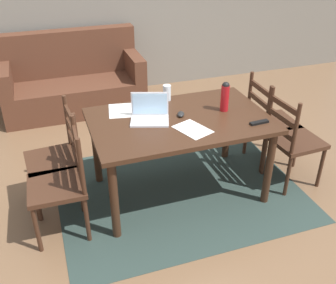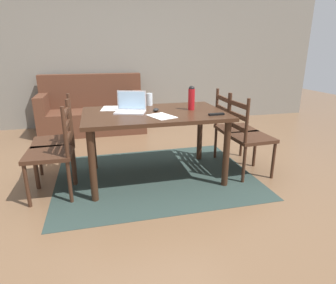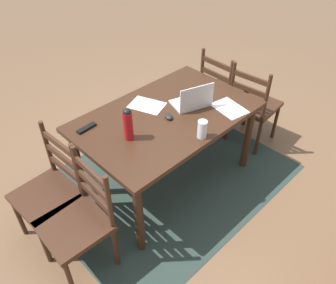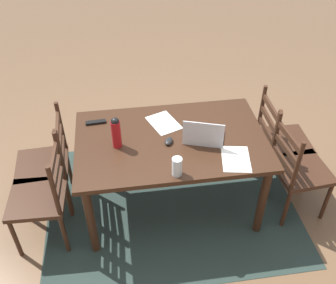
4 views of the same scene
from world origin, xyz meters
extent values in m
plane|color=brown|center=(0.00, 0.00, 0.00)|extent=(14.00, 14.00, 0.00)
cube|color=#283833|center=(0.00, 0.00, 0.00)|extent=(2.25, 1.75, 0.01)
cube|color=#382114|center=(0.00, 0.00, 0.75)|extent=(1.55, 0.98, 0.04)
cylinder|color=#382114|center=(-0.69, -0.41, 0.37)|extent=(0.07, 0.07, 0.73)
cylinder|color=#382114|center=(0.69, -0.41, 0.37)|extent=(0.07, 0.07, 0.73)
cylinder|color=#382114|center=(-0.69, 0.41, 0.37)|extent=(0.07, 0.07, 0.73)
cylinder|color=#382114|center=(0.69, 0.41, 0.37)|extent=(0.07, 0.07, 0.73)
cube|color=#3D2316|center=(-1.10, -0.20, 0.45)|extent=(0.45, 0.45, 0.04)
cylinder|color=#3D2316|center=(-1.30, -0.38, 0.21)|extent=(0.04, 0.04, 0.43)
cylinder|color=#3D2316|center=(-1.29, 0.00, 0.21)|extent=(0.04, 0.04, 0.43)
cylinder|color=#3D2316|center=(-0.92, -0.39, 0.21)|extent=(0.04, 0.04, 0.43)
cylinder|color=#3D2316|center=(-0.91, -0.01, 0.21)|extent=(0.04, 0.04, 0.43)
cylinder|color=#3D2316|center=(-0.91, -0.39, 0.70)|extent=(0.04, 0.04, 0.50)
cylinder|color=#3D2316|center=(-0.90, -0.01, 0.70)|extent=(0.04, 0.04, 0.50)
cube|color=#3D2316|center=(-0.90, -0.20, 0.60)|extent=(0.03, 0.36, 0.05)
cube|color=#3D2316|center=(-0.90, -0.20, 0.72)|extent=(0.03, 0.36, 0.05)
cube|color=#3D2316|center=(-0.90, -0.20, 0.85)|extent=(0.03, 0.36, 0.05)
cube|color=#3D2316|center=(-1.10, 0.20, 0.45)|extent=(0.47, 0.47, 0.04)
cylinder|color=#3D2316|center=(-1.28, -0.01, 0.21)|extent=(0.04, 0.04, 0.43)
cylinder|color=#3D2316|center=(-1.31, 0.37, 0.21)|extent=(0.04, 0.04, 0.43)
cylinder|color=#3D2316|center=(-0.90, 0.02, 0.21)|extent=(0.04, 0.04, 0.43)
cylinder|color=#3D2316|center=(-0.93, 0.40, 0.21)|extent=(0.04, 0.04, 0.43)
cylinder|color=#3D2316|center=(-0.89, 0.02, 0.70)|extent=(0.04, 0.04, 0.50)
cylinder|color=#3D2316|center=(-0.92, 0.40, 0.70)|extent=(0.04, 0.04, 0.50)
cube|color=#3D2316|center=(-0.90, 0.21, 0.60)|extent=(0.05, 0.36, 0.05)
cube|color=#3D2316|center=(-0.90, 0.21, 0.72)|extent=(0.05, 0.36, 0.05)
cube|color=#3D2316|center=(-0.90, 0.21, 0.85)|extent=(0.05, 0.36, 0.05)
cube|color=#3D2316|center=(1.10, -0.20, 0.45)|extent=(0.46, 0.46, 0.04)
cylinder|color=#3D2316|center=(1.28, 0.00, 0.21)|extent=(0.04, 0.04, 0.43)
cylinder|color=#3D2316|center=(1.30, -0.38, 0.21)|extent=(0.04, 0.04, 0.43)
cylinder|color=#3D2316|center=(0.90, -0.02, 0.21)|extent=(0.04, 0.04, 0.43)
cylinder|color=#3D2316|center=(0.92, -0.40, 0.21)|extent=(0.04, 0.04, 0.43)
cylinder|color=#3D2316|center=(0.89, -0.02, 0.70)|extent=(0.04, 0.04, 0.50)
cylinder|color=#3D2316|center=(0.91, -0.40, 0.70)|extent=(0.04, 0.04, 0.50)
cube|color=#3D2316|center=(0.90, -0.21, 0.60)|extent=(0.04, 0.36, 0.05)
cube|color=#3D2316|center=(0.90, -0.21, 0.72)|extent=(0.04, 0.36, 0.05)
cube|color=#3D2316|center=(0.90, -0.21, 0.85)|extent=(0.04, 0.36, 0.05)
cube|color=#3D2316|center=(1.10, 0.20, 0.45)|extent=(0.46, 0.46, 0.04)
cylinder|color=#3D2316|center=(1.30, 0.38, 0.21)|extent=(0.04, 0.04, 0.43)
cylinder|color=#3D2316|center=(1.29, 0.00, 0.21)|extent=(0.04, 0.04, 0.43)
cylinder|color=#3D2316|center=(0.92, 0.39, 0.21)|extent=(0.04, 0.04, 0.43)
cylinder|color=#3D2316|center=(0.91, 0.01, 0.21)|extent=(0.04, 0.04, 0.43)
cylinder|color=#3D2316|center=(0.91, 0.39, 0.70)|extent=(0.04, 0.04, 0.50)
cylinder|color=#3D2316|center=(0.90, 0.01, 0.70)|extent=(0.04, 0.04, 0.50)
cube|color=#3D2316|center=(0.90, 0.20, 0.60)|extent=(0.04, 0.36, 0.05)
cube|color=#3D2316|center=(0.90, 0.20, 0.72)|extent=(0.04, 0.36, 0.05)
cube|color=#3D2316|center=(0.90, 0.20, 0.85)|extent=(0.04, 0.36, 0.05)
cube|color=silver|center=(-0.26, 0.03, 0.78)|extent=(0.37, 0.31, 0.02)
cube|color=silver|center=(-0.23, 0.13, 0.89)|extent=(0.31, 0.11, 0.21)
cube|color=#A5CCEA|center=(-0.23, 0.12, 0.89)|extent=(0.28, 0.10, 0.19)
cylinder|color=#A81419|center=(0.43, 0.03, 0.89)|extent=(0.07, 0.07, 0.24)
sphere|color=black|center=(0.43, 0.03, 1.01)|extent=(0.07, 0.07, 0.07)
cylinder|color=silver|center=(0.02, 0.41, 0.84)|extent=(0.08, 0.08, 0.15)
ellipsoid|color=black|center=(0.03, 0.05, 0.79)|extent=(0.10, 0.12, 0.03)
cube|color=black|center=(0.60, -0.30, 0.78)|extent=(0.17, 0.05, 0.02)
cube|color=white|center=(0.03, -0.22, 0.77)|extent=(0.30, 0.35, 0.00)
cube|color=white|center=(-0.45, 0.32, 0.77)|extent=(0.26, 0.33, 0.00)
camera|label=1|loc=(-1.07, -2.82, 2.29)|focal=41.68mm
camera|label=2|loc=(-0.60, -3.03, 1.43)|focal=30.59mm
camera|label=3|loc=(1.66, 1.71, 2.43)|focal=36.48mm
camera|label=4|loc=(0.38, 2.40, 2.74)|focal=41.33mm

